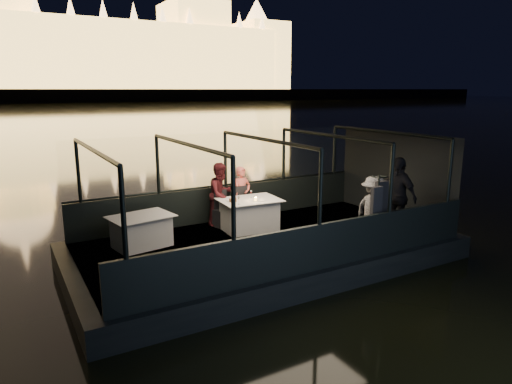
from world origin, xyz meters
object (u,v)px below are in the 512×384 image
person_woman_coral (242,193)px  wine_bottle (232,198)px  dining_table_aft (141,230)px  coat_stand (377,210)px  person_man_maroon (221,196)px  chair_port_right (243,208)px  dining_table_central (249,214)px  passenger_stripe (373,205)px  passenger_dark (397,199)px  chair_port_left (224,209)px

person_woman_coral → wine_bottle: bearing=-140.4°
dining_table_aft → wine_bottle: bearing=-9.2°
coat_stand → person_man_maroon: coat_stand is taller
chair_port_right → coat_stand: bearing=-60.2°
person_woman_coral → dining_table_aft: bearing=-179.5°
chair_port_right → dining_table_central: bearing=-94.8°
passenger_stripe → dining_table_aft: bearing=65.9°
dining_table_central → person_woman_coral: (0.18, 0.72, 0.36)m
coat_stand → passenger_dark: 1.42m
dining_table_aft → passenger_stripe: passenger_stripe is taller
dining_table_aft → wine_bottle: wine_bottle is taller
chair_port_left → wine_bottle: (-0.15, -0.78, 0.47)m
passenger_stripe → chair_port_right: bearing=38.1°
person_man_maroon → passenger_stripe: size_ratio=1.05×
dining_table_aft → passenger_stripe: (4.61, -2.24, 0.47)m
dining_table_aft → chair_port_left: (2.21, 0.45, 0.06)m
dining_table_central → passenger_dark: 3.53m
chair_port_left → wine_bottle: 0.92m
dining_table_aft → person_man_maroon: (2.23, 0.63, 0.36)m
chair_port_left → chair_port_right: (0.49, -0.09, 0.00)m
coat_stand → person_woman_coral: 3.64m
coat_stand → person_man_maroon: 3.92m
chair_port_left → passenger_dark: 4.18m
coat_stand → wine_bottle: bearing=132.8°
dining_table_central → person_man_maroon: person_man_maroon is taller
chair_port_left → wine_bottle: bearing=-120.7°
chair_port_left → passenger_dark: bearing=-57.1°
passenger_dark → chair_port_left: bearing=-128.9°
passenger_stripe → dining_table_central: bearing=44.3°
person_man_maroon → passenger_stripe: (2.38, -2.87, 0.10)m
dining_table_aft → person_man_maroon: person_man_maroon is taller
dining_table_aft → person_man_maroon: bearing=15.7°
passenger_dark → wine_bottle: bearing=-118.3°
chair_port_left → person_man_maroon: person_man_maroon is taller
person_woman_coral → wine_bottle: person_woman_coral is taller
dining_table_central → dining_table_aft: dining_table_central is taller
chair_port_left → passenger_stripe: passenger_stripe is taller
dining_table_central → passenger_dark: passenger_dark is taller
passenger_dark → person_man_maroon: bearing=-131.0°
coat_stand → dining_table_central: bearing=121.8°
coat_stand → person_man_maroon: (-2.03, 3.34, -0.15)m
dining_table_aft → passenger_dark: (5.52, -2.07, 0.47)m
chair_port_left → person_woman_coral: person_woman_coral is taller
person_woman_coral → chair_port_left: bearing=-175.5°
dining_table_central → chair_port_right: bearing=82.3°
dining_table_aft → chair_port_right: size_ratio=1.37×
person_woman_coral → dining_table_central: bearing=-116.0°
person_man_maroon → coat_stand: bearing=-76.3°
coat_stand → wine_bottle: 3.25m
coat_stand → passenger_dark: passenger_dark is taller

